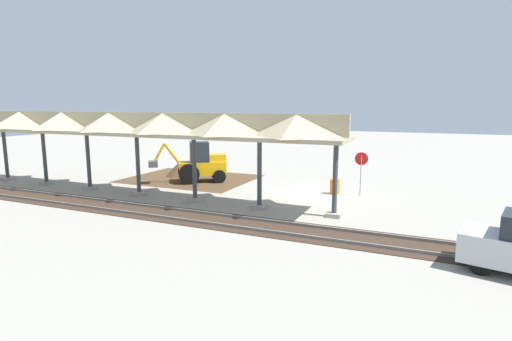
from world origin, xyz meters
TOP-DOWN VIEW (x-y plane):
  - ground_plane at (0.00, 0.00)m, footprint 120.00×120.00m
  - dirt_work_zone at (9.87, -1.44)m, footprint 8.92×7.00m
  - platform_canopy at (9.72, 4.32)m, footprint 24.62×3.20m
  - rail_tracks at (0.00, 7.20)m, footprint 60.00×2.58m
  - stop_sign at (-2.38, -0.82)m, footprint 0.75×0.16m
  - backhoe at (8.52, -0.67)m, footprint 4.86×4.01m
  - dirt_mound at (11.32, -2.13)m, footprint 3.89×3.89m
  - traffic_barrel at (-0.90, -0.63)m, footprint 0.56×0.56m

SIDE VIEW (x-z plane):
  - ground_plane at x=0.00m, z-range 0.00..0.00m
  - dirt_mound at x=11.32m, z-range -1.02..1.02m
  - dirt_work_zone at x=9.87m, z-range 0.00..0.01m
  - rail_tracks at x=0.00m, z-range -0.05..0.10m
  - traffic_barrel at x=-0.90m, z-range 0.00..0.90m
  - backhoe at x=8.52m, z-range -0.14..2.68m
  - stop_sign at x=-2.38m, z-range 0.58..3.16m
  - platform_canopy at x=9.72m, z-range 1.73..6.63m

